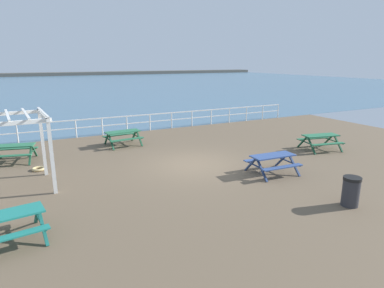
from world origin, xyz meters
name	(u,v)px	position (x,y,z in m)	size (l,w,h in m)	color
ground_plane	(194,167)	(0.00, 0.00, -0.10)	(30.00, 24.00, 0.20)	brown
sea_band	(62,85)	(0.00, 52.75, 0.00)	(142.00, 90.00, 0.01)	#476B84
distant_shoreline	(47,76)	(0.00, 95.75, 0.00)	(142.00, 6.00, 1.80)	#4C4C47
seaward_railing	(138,120)	(0.00, 7.75, 0.73)	(23.07, 0.07, 1.08)	white
picnic_table_near_left	(13,149)	(-7.04, 4.05, 0.58)	(2.10, 1.89, 0.80)	#286B47
picnic_table_near_right	(273,160)	(2.30, -2.44, 0.58)	(1.88, 1.63, 0.80)	#334C84
picnic_table_mid_centre	(5,222)	(-7.08, -3.53, 0.58)	(2.00, 1.76, 0.80)	#1E7A70
picnic_table_far_left	(321,139)	(6.90, -0.69, 0.58)	(2.06, 1.83, 0.80)	#286B47
picnic_table_far_right	(123,135)	(-1.84, 4.74, 0.58)	(1.92, 1.68, 0.80)	#286B47
lattice_pergola	(10,134)	(-6.89, 0.35, 2.00)	(2.61, 2.72, 2.70)	white
litter_bin	(351,191)	(2.47, -5.93, 0.48)	(0.55, 0.55, 0.95)	#2D2D33
rope_coil	(39,169)	(-6.12, 2.28, 0.06)	(0.55, 0.55, 0.11)	tan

